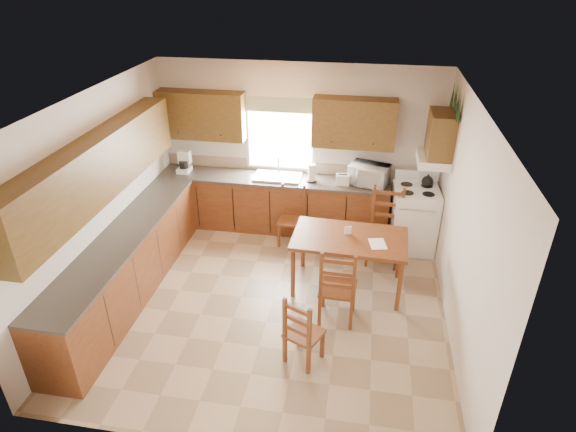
% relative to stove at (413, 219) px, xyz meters
% --- Properties ---
extents(floor, '(4.50, 4.50, 0.00)m').
position_rel_stove_xyz_m(floor, '(-1.88, -1.69, -0.49)').
color(floor, tan).
rests_on(floor, ground).
extents(ceiling, '(4.50, 4.50, 0.00)m').
position_rel_stove_xyz_m(ceiling, '(-1.88, -1.69, 2.21)').
color(ceiling, brown).
rests_on(ceiling, floor).
extents(wall_left, '(4.50, 4.50, 0.00)m').
position_rel_stove_xyz_m(wall_left, '(-4.13, -1.69, 0.86)').
color(wall_left, silver).
rests_on(wall_left, floor).
extents(wall_right, '(4.50, 4.50, 0.00)m').
position_rel_stove_xyz_m(wall_right, '(0.37, -1.69, 0.86)').
color(wall_right, silver).
rests_on(wall_right, floor).
extents(wall_back, '(4.50, 4.50, 0.00)m').
position_rel_stove_xyz_m(wall_back, '(-1.88, 0.56, 0.86)').
color(wall_back, silver).
rests_on(wall_back, floor).
extents(wall_front, '(4.50, 4.50, 0.00)m').
position_rel_stove_xyz_m(wall_front, '(-1.88, -3.94, 0.86)').
color(wall_front, silver).
rests_on(wall_front, floor).
extents(lower_cab_back, '(3.75, 0.60, 0.88)m').
position_rel_stove_xyz_m(lower_cab_back, '(-2.25, 0.26, -0.05)').
color(lower_cab_back, brown).
rests_on(lower_cab_back, floor).
extents(lower_cab_left, '(0.60, 3.60, 0.88)m').
position_rel_stove_xyz_m(lower_cab_left, '(-3.83, -1.84, -0.05)').
color(lower_cab_left, brown).
rests_on(lower_cab_left, floor).
extents(counter_back, '(3.75, 0.63, 0.04)m').
position_rel_stove_xyz_m(counter_back, '(-2.25, 0.26, 0.41)').
color(counter_back, '#433C36').
rests_on(counter_back, lower_cab_back).
extents(counter_left, '(0.63, 3.60, 0.04)m').
position_rel_stove_xyz_m(counter_left, '(-3.83, -1.84, 0.41)').
color(counter_left, '#433C36').
rests_on(counter_left, lower_cab_left).
extents(backsplash, '(3.75, 0.01, 0.18)m').
position_rel_stove_xyz_m(backsplash, '(-2.25, 0.55, 0.52)').
color(backsplash, gray).
rests_on(backsplash, counter_back).
extents(upper_cab_back_left, '(1.41, 0.33, 0.75)m').
position_rel_stove_xyz_m(upper_cab_back_left, '(-3.43, 0.39, 1.36)').
color(upper_cab_back_left, brown).
rests_on(upper_cab_back_left, wall_back).
extents(upper_cab_back_right, '(1.25, 0.33, 0.75)m').
position_rel_stove_xyz_m(upper_cab_back_right, '(-1.02, 0.39, 1.36)').
color(upper_cab_back_right, brown).
rests_on(upper_cab_back_right, wall_back).
extents(upper_cab_left, '(0.33, 3.60, 0.75)m').
position_rel_stove_xyz_m(upper_cab_left, '(-3.96, -1.84, 1.36)').
color(upper_cab_left, brown).
rests_on(upper_cab_left, wall_left).
extents(upper_cab_stove, '(0.33, 0.62, 0.62)m').
position_rel_stove_xyz_m(upper_cab_stove, '(0.20, -0.04, 1.41)').
color(upper_cab_stove, brown).
rests_on(upper_cab_stove, wall_right).
extents(range_hood, '(0.44, 0.62, 0.12)m').
position_rel_stove_xyz_m(range_hood, '(0.15, -0.04, 1.03)').
color(range_hood, white).
rests_on(range_hood, wall_right).
extents(window_frame, '(1.13, 0.02, 1.18)m').
position_rel_stove_xyz_m(window_frame, '(-2.18, 0.53, 1.06)').
color(window_frame, white).
rests_on(window_frame, wall_back).
extents(window_pane, '(1.05, 0.01, 1.10)m').
position_rel_stove_xyz_m(window_pane, '(-2.18, 0.52, 1.06)').
color(window_pane, white).
rests_on(window_pane, wall_back).
extents(window_valance, '(1.19, 0.01, 0.24)m').
position_rel_stove_xyz_m(window_valance, '(-2.18, 0.50, 1.56)').
color(window_valance, '#516A3B').
rests_on(window_valance, wall_back).
extents(sink_basin, '(0.75, 0.45, 0.04)m').
position_rel_stove_xyz_m(sink_basin, '(-2.18, 0.26, 0.45)').
color(sink_basin, silver).
rests_on(sink_basin, counter_back).
extents(pine_decal_a, '(0.22, 0.22, 0.36)m').
position_rel_stove_xyz_m(pine_decal_a, '(0.33, -0.36, 1.89)').
color(pine_decal_a, '#153619').
rests_on(pine_decal_a, wall_right).
extents(pine_decal_b, '(0.22, 0.22, 0.36)m').
position_rel_stove_xyz_m(pine_decal_b, '(0.33, -0.04, 1.93)').
color(pine_decal_b, '#153619').
rests_on(pine_decal_b, wall_right).
extents(pine_decal_c, '(0.22, 0.22, 0.36)m').
position_rel_stove_xyz_m(pine_decal_c, '(0.33, 0.28, 1.89)').
color(pine_decal_c, '#153619').
rests_on(pine_decal_c, wall_right).
extents(stove, '(0.71, 0.73, 0.99)m').
position_rel_stove_xyz_m(stove, '(0.00, 0.00, 0.00)').
color(stove, white).
rests_on(stove, floor).
extents(coffeemaker, '(0.28, 0.31, 0.36)m').
position_rel_stove_xyz_m(coffeemaker, '(-3.75, 0.24, 0.61)').
color(coffeemaker, white).
rests_on(coffeemaker, counter_back).
extents(paper_towel, '(0.14, 0.14, 0.29)m').
position_rel_stove_xyz_m(paper_towel, '(-1.62, 0.22, 0.57)').
color(paper_towel, white).
rests_on(paper_towel, counter_back).
extents(toaster, '(0.22, 0.15, 0.17)m').
position_rel_stove_xyz_m(toaster, '(-1.13, 0.18, 0.51)').
color(toaster, white).
rests_on(toaster, counter_back).
extents(microwave, '(0.63, 0.54, 0.33)m').
position_rel_stove_xyz_m(microwave, '(-0.73, 0.26, 0.59)').
color(microwave, white).
rests_on(microwave, counter_back).
extents(dining_table, '(1.54, 0.93, 0.81)m').
position_rel_stove_xyz_m(dining_table, '(-0.93, -1.22, -0.09)').
color(dining_table, brown).
rests_on(dining_table, floor).
extents(chair_near_left, '(0.46, 0.44, 1.07)m').
position_rel_stove_xyz_m(chair_near_left, '(-1.02, -1.90, 0.04)').
color(chair_near_left, brown).
rests_on(chair_near_left, floor).
extents(chair_near_right, '(0.49, 0.48, 0.89)m').
position_rel_stove_xyz_m(chair_near_right, '(-1.33, -2.68, -0.05)').
color(chair_near_right, brown).
rests_on(chair_near_right, floor).
extents(chair_far_left, '(0.42, 0.40, 0.95)m').
position_rel_stove_xyz_m(chair_far_left, '(-1.88, -0.20, -0.02)').
color(chair_far_left, brown).
rests_on(chair_far_left, floor).
extents(chair_far_right, '(0.52, 0.50, 1.14)m').
position_rel_stove_xyz_m(chair_far_right, '(-0.44, -0.49, 0.08)').
color(chair_far_right, brown).
rests_on(chair_far_right, floor).
extents(table_paper, '(0.26, 0.31, 0.00)m').
position_rel_stove_xyz_m(table_paper, '(-0.56, -1.33, 0.32)').
color(table_paper, white).
rests_on(table_paper, dining_table).
extents(table_card, '(0.09, 0.05, 0.12)m').
position_rel_stove_xyz_m(table_card, '(-0.96, -1.14, 0.37)').
color(table_card, white).
rests_on(table_card, dining_table).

